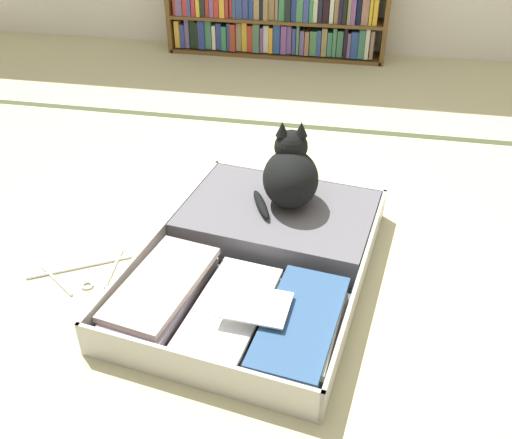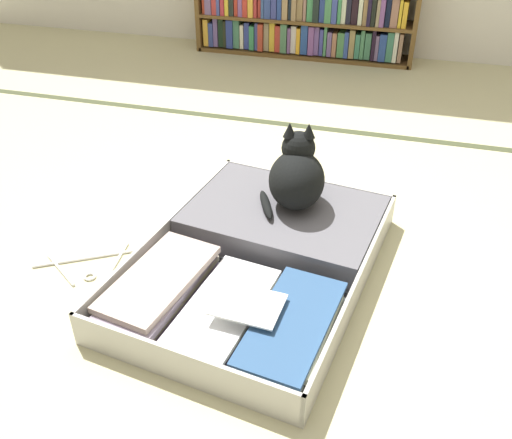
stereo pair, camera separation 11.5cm
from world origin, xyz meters
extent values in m
plane|color=#C2BC8F|center=(0.00, 0.00, 0.00)|extent=(10.00, 10.00, 0.00)
cube|color=#3F452B|center=(0.00, 1.12, 0.00)|extent=(4.80, 0.05, 0.00)
cube|color=brown|center=(0.39, 2.26, 0.35)|extent=(0.03, 0.24, 0.69)
cube|color=brown|center=(-0.32, 2.26, 0.01)|extent=(1.43, 0.24, 0.02)
cube|color=brown|center=(-0.32, 2.26, 0.24)|extent=(1.40, 0.24, 0.02)
cube|color=gold|center=(-0.99, 2.26, 0.12)|extent=(0.04, 0.20, 0.18)
cube|color=navy|center=(-0.95, 2.26, 0.11)|extent=(0.03, 0.20, 0.16)
cube|color=slate|center=(-0.92, 2.26, 0.13)|extent=(0.03, 0.20, 0.19)
cube|color=black|center=(-0.88, 2.27, 0.13)|extent=(0.03, 0.20, 0.18)
cube|color=#25291A|center=(-0.85, 2.26, 0.12)|extent=(0.02, 0.20, 0.18)
cube|color=navy|center=(-0.82, 2.25, 0.13)|extent=(0.04, 0.20, 0.19)
cube|color=#447D5E|center=(-0.77, 2.27, 0.13)|extent=(0.04, 0.20, 0.19)
cube|color=beige|center=(-0.73, 2.26, 0.11)|extent=(0.02, 0.20, 0.16)
cube|color=#344195|center=(-0.70, 2.27, 0.12)|extent=(0.03, 0.20, 0.17)
cube|color=#358755|center=(-0.66, 2.26, 0.11)|extent=(0.03, 0.20, 0.16)
cube|color=#3B4488|center=(-0.63, 2.26, 0.12)|extent=(0.02, 0.20, 0.18)
cube|color=#B03C28|center=(-0.60, 2.25, 0.12)|extent=(0.03, 0.20, 0.18)
cube|color=gray|center=(-0.56, 2.27, 0.13)|extent=(0.04, 0.20, 0.18)
cube|color=gold|center=(-0.52, 2.27, 0.13)|extent=(0.04, 0.20, 0.19)
cube|color=#B6362B|center=(-0.48, 2.26, 0.12)|extent=(0.04, 0.20, 0.17)
cube|color=#487652|center=(-0.44, 2.25, 0.13)|extent=(0.04, 0.20, 0.19)
cube|color=#704E86|center=(-0.40, 2.26, 0.12)|extent=(0.02, 0.20, 0.16)
cube|color=silver|center=(-0.37, 2.27, 0.12)|extent=(0.04, 0.20, 0.18)
cube|color=gold|center=(-0.34, 2.26, 0.12)|extent=(0.03, 0.20, 0.17)
cube|color=#284C97|center=(-0.30, 2.26, 0.13)|extent=(0.04, 0.20, 0.19)
cube|color=#7C4E92|center=(-0.25, 2.25, 0.13)|extent=(0.04, 0.20, 0.18)
cube|color=#725498|center=(-0.22, 2.27, 0.12)|extent=(0.03, 0.20, 0.18)
cube|color=#3E4296|center=(-0.19, 2.26, 0.12)|extent=(0.02, 0.20, 0.17)
cube|color=#49885A|center=(-0.16, 2.26, 0.13)|extent=(0.02, 0.20, 0.19)
cube|color=slate|center=(-0.13, 2.26, 0.11)|extent=(0.03, 0.20, 0.16)
cube|color=#A56F51|center=(-0.10, 2.26, 0.11)|extent=(0.03, 0.20, 0.15)
cube|color=#49844E|center=(-0.06, 2.26, 0.11)|extent=(0.04, 0.20, 0.16)
cube|color=#324C98|center=(-0.02, 2.26, 0.12)|extent=(0.03, 0.20, 0.17)
cube|color=#958250|center=(0.01, 2.26, 0.12)|extent=(0.03, 0.20, 0.18)
cube|color=#3B7F62|center=(0.05, 2.26, 0.11)|extent=(0.03, 0.20, 0.16)
cube|color=#448057|center=(0.08, 2.26, 0.13)|extent=(0.02, 0.20, 0.18)
cube|color=#417C5A|center=(0.12, 2.27, 0.12)|extent=(0.04, 0.20, 0.17)
cube|color=black|center=(0.15, 2.25, 0.13)|extent=(0.02, 0.20, 0.20)
cube|color=slate|center=(0.17, 2.26, 0.11)|extent=(0.02, 0.20, 0.16)
cube|color=#28458E|center=(0.21, 2.25, 0.12)|extent=(0.04, 0.20, 0.17)
cube|color=#3C795E|center=(0.25, 2.26, 0.13)|extent=(0.04, 0.20, 0.18)
cube|color=silver|center=(0.29, 2.25, 0.13)|extent=(0.03, 0.20, 0.20)
cube|color=#917057|center=(0.32, 2.26, 0.12)|extent=(0.02, 0.20, 0.18)
cube|color=#C13E26|center=(-1.00, 2.27, 0.33)|extent=(0.02, 0.20, 0.16)
cube|color=slate|center=(-0.96, 2.25, 0.33)|extent=(0.04, 0.20, 0.17)
cube|color=#AD3334|center=(-0.92, 2.25, 0.33)|extent=(0.03, 0.20, 0.17)
cube|color=#3D4A92|center=(-0.89, 2.25, 0.32)|extent=(0.02, 0.20, 0.15)
cube|color=#B7313E|center=(-0.86, 2.25, 0.33)|extent=(0.03, 0.20, 0.17)
cube|color=#212A26|center=(-0.80, 2.26, 0.33)|extent=(0.03, 0.20, 0.16)
cube|color=#7D4F8D|center=(-0.74, 2.26, 0.33)|extent=(0.03, 0.20, 0.17)
cube|color=#BF372B|center=(-0.71, 2.26, 0.34)|extent=(0.03, 0.20, 0.18)
cube|color=gold|center=(-0.67, 2.25, 0.33)|extent=(0.03, 0.20, 0.16)
cube|color=#AD3434|center=(-0.64, 2.26, 0.33)|extent=(0.02, 0.20, 0.16)
cube|color=#B4352C|center=(-0.61, 2.27, 0.34)|extent=(0.02, 0.20, 0.18)
cube|color=#365289|center=(-0.59, 2.26, 0.34)|extent=(0.02, 0.20, 0.19)
cube|color=#304488|center=(-0.55, 2.26, 0.34)|extent=(0.04, 0.20, 0.18)
cube|color=#39428D|center=(-0.51, 2.26, 0.34)|extent=(0.04, 0.20, 0.18)
cube|color=navy|center=(-0.47, 2.25, 0.33)|extent=(0.03, 0.20, 0.16)
cube|color=#A5855A|center=(-0.44, 2.26, 0.34)|extent=(0.04, 0.20, 0.19)
cube|color=#19232E|center=(-0.41, 2.27, 0.33)|extent=(0.02, 0.20, 0.17)
cube|color=#977953|center=(-0.38, 2.25, 0.34)|extent=(0.03, 0.20, 0.18)
cube|color=olive|center=(-0.34, 2.27, 0.34)|extent=(0.04, 0.20, 0.18)
cube|color=#957062|center=(-0.31, 2.26, 0.33)|extent=(0.02, 0.20, 0.17)
cube|color=#3E8651|center=(-0.27, 2.26, 0.33)|extent=(0.04, 0.20, 0.16)
cube|color=black|center=(-0.23, 2.25, 0.34)|extent=(0.04, 0.20, 0.19)
cube|color=navy|center=(-0.20, 2.26, 0.34)|extent=(0.03, 0.20, 0.18)
cube|color=#448453|center=(-0.16, 2.25, 0.34)|extent=(0.04, 0.20, 0.18)
cube|color=#3A4997|center=(-0.11, 2.25, 0.33)|extent=(0.03, 0.20, 0.17)
cube|color=#3B8A55|center=(-0.08, 2.26, 0.33)|extent=(0.02, 0.20, 0.17)
cube|color=beige|center=(-0.06, 2.27, 0.34)|extent=(0.03, 0.20, 0.19)
cube|color=#1F202E|center=(-0.03, 2.27, 0.33)|extent=(0.03, 0.20, 0.17)
cube|color=black|center=(0.01, 2.27, 0.33)|extent=(0.04, 0.20, 0.17)
cube|color=silver|center=(0.05, 2.26, 0.34)|extent=(0.03, 0.20, 0.19)
cube|color=#96764A|center=(0.08, 2.26, 0.33)|extent=(0.03, 0.20, 0.16)
cube|color=#1E162F|center=(0.10, 2.25, 0.34)|extent=(0.02, 0.20, 0.19)
cube|color=black|center=(0.13, 2.25, 0.34)|extent=(0.03, 0.20, 0.19)
cube|color=gray|center=(0.16, 2.25, 0.33)|extent=(0.02, 0.20, 0.16)
cube|color=#7B4E8C|center=(0.18, 2.25, 0.33)|extent=(0.03, 0.20, 0.17)
cube|color=black|center=(0.22, 2.26, 0.34)|extent=(0.03, 0.20, 0.18)
cube|color=#9B6D5A|center=(0.26, 2.26, 0.34)|extent=(0.04, 0.20, 0.18)
cube|color=gold|center=(0.29, 2.26, 0.33)|extent=(0.02, 0.20, 0.17)
cube|color=gold|center=(0.32, 2.26, 0.33)|extent=(0.03, 0.20, 0.16)
cube|color=#B1B0A8|center=(-0.03, -0.33, 0.01)|extent=(0.76, 0.59, 0.01)
cube|color=#B1B0A8|center=(-0.06, -0.57, 0.06)|extent=(0.69, 0.11, 0.12)
cube|color=#B1B0A8|center=(-0.37, -0.29, 0.06)|extent=(0.08, 0.49, 0.12)
cube|color=#B1B0A8|center=(0.31, -0.38, 0.06)|extent=(0.08, 0.49, 0.12)
cube|color=#4C535A|center=(-0.03, -0.33, 0.02)|extent=(0.73, 0.56, 0.01)
cube|color=#B1B0A8|center=(0.04, 0.16, 0.01)|extent=(0.76, 0.59, 0.01)
cube|color=#B1B0A8|center=(0.08, 0.40, 0.06)|extent=(0.69, 0.11, 0.12)
cube|color=#B1B0A8|center=(-0.30, 0.21, 0.06)|extent=(0.08, 0.49, 0.12)
cube|color=#B1B0A8|center=(0.38, 0.11, 0.06)|extent=(0.08, 0.49, 0.12)
cube|color=#4C535A|center=(0.04, 0.16, 0.02)|extent=(0.73, 0.56, 0.01)
cylinder|color=black|center=(0.01, -0.09, 0.02)|extent=(0.67, 0.11, 0.02)
cube|color=gray|center=(-0.25, -0.30, 0.03)|extent=(0.25, 0.45, 0.02)
cube|color=#B7AE90|center=(-0.25, -0.30, 0.05)|extent=(0.26, 0.46, 0.02)
cube|color=gray|center=(-0.24, -0.31, 0.07)|extent=(0.25, 0.45, 0.02)
cube|color=#B8A294|center=(-0.24, -0.29, 0.09)|extent=(0.27, 0.45, 0.02)
cube|color=#251831|center=(-0.03, -0.33, 0.03)|extent=(0.27, 0.44, 0.02)
cube|color=slate|center=(-0.03, -0.34, 0.05)|extent=(0.26, 0.43, 0.02)
cube|color=silver|center=(-0.03, -0.33, 0.06)|extent=(0.26, 0.46, 0.01)
cube|color=#B89791|center=(0.19, -0.36, 0.03)|extent=(0.26, 0.41, 0.02)
cube|color=slate|center=(0.19, -0.37, 0.05)|extent=(0.26, 0.43, 0.02)
cube|color=#ACAE8A|center=(0.19, -0.36, 0.07)|extent=(0.24, 0.38, 0.02)
cube|color=#2F517B|center=(0.19, -0.36, 0.09)|extent=(0.26, 0.45, 0.01)
cube|color=white|center=(0.05, -0.35, 0.11)|extent=(0.21, 0.16, 0.01)
cube|color=#5C5B61|center=(0.04, 0.16, 0.07)|extent=(0.72, 0.55, 0.11)
torus|color=white|center=(-0.05, 0.19, 0.11)|extent=(0.11, 0.11, 0.01)
cylinder|color=black|center=(-0.11, 0.41, 0.06)|extent=(0.02, 0.02, 0.11)
cylinder|color=black|center=(0.26, 0.36, 0.06)|extent=(0.02, 0.02, 0.11)
cube|color=red|center=(-0.04, -0.57, 0.05)|extent=(0.04, 0.01, 0.02)
cube|color=red|center=(0.04, -0.58, 0.07)|extent=(0.04, 0.01, 0.02)
cube|color=white|center=(-0.12, -0.56, 0.07)|extent=(0.03, 0.01, 0.02)
ellipsoid|color=black|center=(0.07, 0.20, 0.22)|extent=(0.24, 0.28, 0.20)
ellipsoid|color=black|center=(0.06, 0.27, 0.17)|extent=(0.15, 0.11, 0.11)
sphere|color=black|center=(0.07, 0.25, 0.31)|extent=(0.12, 0.12, 0.12)
cone|color=black|center=(0.10, 0.25, 0.39)|extent=(0.05, 0.05, 0.05)
cone|color=black|center=(0.03, 0.24, 0.39)|extent=(0.05, 0.05, 0.05)
sphere|color=gold|center=(0.08, 0.31, 0.32)|extent=(0.02, 0.02, 0.02)
sphere|color=gold|center=(0.04, 0.30, 0.32)|extent=(0.02, 0.02, 0.02)
ellipsoid|color=black|center=(-0.02, 0.14, 0.14)|extent=(0.11, 0.18, 0.03)
cylinder|color=silver|center=(-0.57, -0.16, 0.01)|extent=(0.33, 0.20, 0.01)
cylinder|color=silver|center=(-0.47, -0.15, 0.00)|extent=(0.03, 0.21, 0.01)
cylinder|color=silver|center=(-0.63, -0.25, 0.00)|extent=(0.17, 0.13, 0.01)
torus|color=silver|center=(-0.52, -0.25, 0.01)|extent=(0.06, 0.06, 0.01)
camera|label=1|loc=(0.29, -1.50, 1.20)|focal=39.03mm
camera|label=2|loc=(0.40, -1.47, 1.20)|focal=39.03mm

